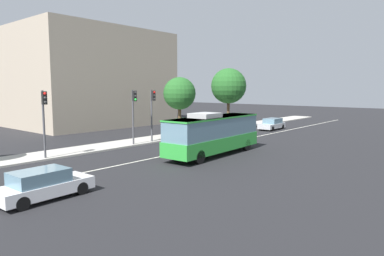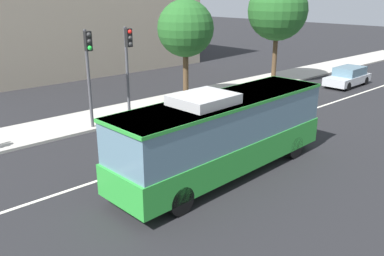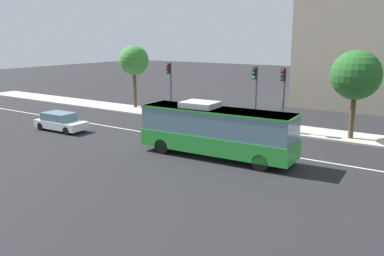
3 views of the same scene
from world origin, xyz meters
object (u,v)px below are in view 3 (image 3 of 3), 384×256
at_px(traffic_light_near_corner, 170,81).
at_px(traffic_light_mid_block, 255,87).
at_px(transit_bus, 216,129).
at_px(street_tree_kerbside_centre, 134,61).
at_px(sedan_white, 60,122).
at_px(traffic_light_far_corner, 283,89).
at_px(street_tree_kerbside_right, 356,75).

distance_m(traffic_light_near_corner, traffic_light_mid_block, 8.52).
xyz_separation_m(transit_bus, street_tree_kerbside_centre, (-16.21, 10.81, 3.22)).
relative_size(transit_bus, street_tree_kerbside_centre, 1.53).
height_order(sedan_white, traffic_light_near_corner, traffic_light_near_corner).
bearing_deg(sedan_white, transit_bus, -0.30).
bearing_deg(transit_bus, traffic_light_far_corner, 79.69).
distance_m(traffic_light_mid_block, traffic_light_far_corner, 2.35).
bearing_deg(sedan_white, street_tree_kerbside_right, 23.36).
relative_size(transit_bus, traffic_light_mid_block, 1.94).
relative_size(street_tree_kerbside_centre, street_tree_kerbside_right, 1.01).
height_order(transit_bus, traffic_light_mid_block, traffic_light_mid_block).
bearing_deg(street_tree_kerbside_centre, traffic_light_near_corner, -20.99).
bearing_deg(traffic_light_far_corner, traffic_light_near_corner, -91.56).
bearing_deg(traffic_light_far_corner, street_tree_kerbside_centre, -99.69).
distance_m(traffic_light_mid_block, street_tree_kerbside_centre, 15.27).
height_order(sedan_white, street_tree_kerbside_centre, street_tree_kerbside_centre).
bearing_deg(street_tree_kerbside_right, traffic_light_near_corner, -176.42).
bearing_deg(street_tree_kerbside_centre, transit_bus, -33.70).
height_order(traffic_light_near_corner, traffic_light_mid_block, same).
xyz_separation_m(traffic_light_mid_block, street_tree_kerbside_right, (7.33, 1.00, 1.20)).
relative_size(traffic_light_mid_block, street_tree_kerbside_centre, 0.79).
bearing_deg(traffic_light_mid_block, traffic_light_near_corner, -86.88).
xyz_separation_m(traffic_light_far_corner, street_tree_kerbside_right, (4.99, 1.00, 1.20)).
bearing_deg(sedan_white, traffic_light_near_corner, 60.25).
xyz_separation_m(street_tree_kerbside_centre, street_tree_kerbside_right, (22.33, -1.49, -0.26)).
height_order(transit_bus, street_tree_kerbside_right, street_tree_kerbside_right).
height_order(transit_bus, traffic_light_far_corner, traffic_light_far_corner).
xyz_separation_m(traffic_light_near_corner, traffic_light_far_corner, (10.87, -0.01, 0.00)).
bearing_deg(traffic_light_mid_block, sedan_white, -52.91).
relative_size(transit_bus, traffic_light_near_corner, 1.94).
bearing_deg(street_tree_kerbside_right, transit_bus, -123.30).
relative_size(traffic_light_near_corner, street_tree_kerbside_right, 0.79).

